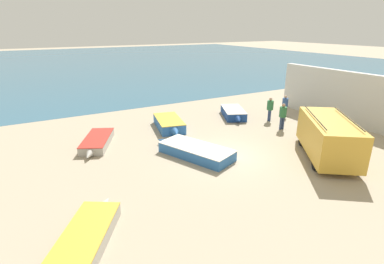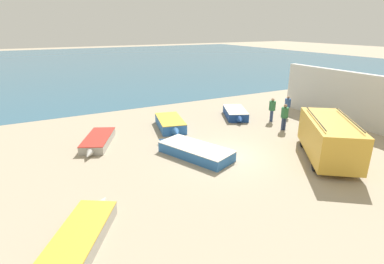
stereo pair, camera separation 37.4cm
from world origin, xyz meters
TOP-DOWN VIEW (x-y plane):
  - ground_plane at (0.00, 0.00)m, footprint 200.00×200.00m
  - sea_water at (0.00, 52.00)m, footprint 120.00×80.00m
  - harbor_wall at (11.05, 1.00)m, footprint 0.50×10.99m
  - parked_van at (4.58, -2.76)m, footprint 4.78×5.44m
  - fishing_rowboat_0 at (4.79, 5.79)m, footprint 2.64×3.81m
  - fishing_rowboat_1 at (-8.02, -3.45)m, footprint 2.93×3.96m
  - fishing_rowboat_2 at (-0.76, 5.69)m, footprint 2.30×4.20m
  - fishing_rowboat_3 at (-1.51, 0.90)m, footprint 3.14×5.05m
  - fishing_rowboat_4 at (-5.84, 4.95)m, footprint 2.71×4.13m
  - fisherman_0 at (6.56, 3.72)m, footprint 0.47×0.47m
  - fisherman_1 at (8.42, 4.04)m, footprint 0.44×0.44m
  - fisherman_2 at (5.95, 1.84)m, footprint 0.48×0.48m

SIDE VIEW (x-z plane):
  - ground_plane at x=0.00m, z-range 0.00..0.00m
  - sea_water at x=0.00m, z-range 0.00..0.01m
  - fishing_rowboat_4 at x=-5.84m, z-range 0.00..0.50m
  - fishing_rowboat_1 at x=-8.02m, z-range 0.00..0.52m
  - fishing_rowboat_3 at x=-1.51m, z-range 0.00..0.59m
  - fishing_rowboat_0 at x=4.79m, z-range 0.00..0.64m
  - fishing_rowboat_2 at x=-0.76m, z-range 0.00..0.69m
  - fisherman_1 at x=8.42m, z-range 0.16..1.83m
  - fisherman_0 at x=6.56m, z-range 0.17..1.95m
  - fisherman_2 at x=5.95m, z-range 0.18..2.00m
  - parked_van at x=4.58m, z-range 0.05..2.33m
  - harbor_wall at x=11.05m, z-range 0.00..3.72m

